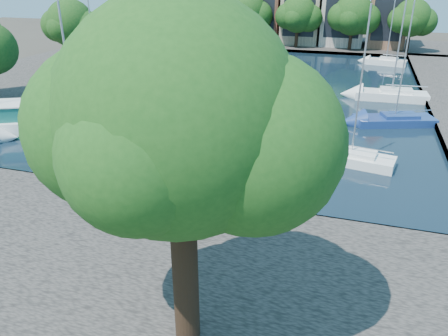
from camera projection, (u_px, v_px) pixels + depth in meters
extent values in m
plane|color=#38332B|center=(122.00, 193.00, 24.35)|extent=(160.00, 160.00, 0.00)
cube|color=black|center=(238.00, 90.00, 45.21)|extent=(38.00, 50.00, 0.08)
cube|color=#534D47|center=(38.00, 263.00, 18.16)|extent=(50.00, 14.00, 0.50)
cube|color=#534D47|center=(289.00, 43.00, 72.95)|extent=(60.00, 16.00, 0.50)
cube|color=#534D47|center=(35.00, 73.00, 51.84)|extent=(14.00, 52.00, 0.50)
cylinder|color=#332114|center=(185.00, 265.00, 13.16)|extent=(0.80, 0.80, 5.50)
sphere|color=#1B4C15|center=(178.00, 117.00, 11.23)|extent=(6.40, 6.40, 6.40)
sphere|color=#1B4C15|center=(253.00, 144.00, 11.24)|extent=(4.80, 4.80, 4.80)
sphere|color=#1B4C15|center=(111.00, 127.00, 11.49)|extent=(4.48, 4.48, 4.48)
cube|color=#856448|center=(161.00, 3.00, 76.76)|extent=(5.39, 9.00, 11.00)
cube|color=black|center=(150.00, 5.00, 72.86)|extent=(4.40, 0.05, 8.25)
cube|color=#C3B896|center=(193.00, 0.00, 74.83)|extent=(5.88, 9.00, 12.50)
cube|color=black|center=(183.00, 1.00, 70.94)|extent=(4.80, 0.05, 9.38)
cube|color=silver|center=(229.00, 7.00, 73.50)|extent=(6.37, 9.00, 10.50)
cube|color=black|center=(221.00, 9.00, 69.60)|extent=(5.20, 0.05, 7.88)
cube|color=black|center=(261.00, 1.00, 67.34)|extent=(4.40, 0.05, 9.75)
cube|color=tan|center=(303.00, 5.00, 69.93)|extent=(5.88, 9.00, 11.50)
cube|color=black|center=(299.00, 7.00, 66.04)|extent=(4.80, 0.05, 8.62)
cube|color=beige|center=(345.00, 4.00, 68.08)|extent=(6.37, 9.00, 12.00)
cube|color=black|center=(344.00, 6.00, 64.18)|extent=(5.20, 0.05, 9.00)
cube|color=brown|center=(389.00, 10.00, 66.64)|extent=(5.39, 9.00, 10.50)
cube|color=black|center=(390.00, 13.00, 62.75)|extent=(4.40, 0.05, 7.88)
cylinder|color=#332114|center=(154.00, 31.00, 73.32)|extent=(0.50, 0.50, 3.20)
sphere|color=#123F12|center=(153.00, 10.00, 71.96)|extent=(5.60, 5.60, 5.60)
sphere|color=#123F12|center=(163.00, 14.00, 72.00)|extent=(4.20, 4.20, 4.20)
sphere|color=#123F12|center=(143.00, 12.00, 72.14)|extent=(3.92, 3.92, 3.92)
cylinder|color=#332114|center=(199.00, 32.00, 71.17)|extent=(0.50, 0.50, 3.20)
sphere|color=#123F12|center=(198.00, 12.00, 69.86)|extent=(5.20, 5.20, 5.20)
sphere|color=#123F12|center=(208.00, 15.00, 69.92)|extent=(3.90, 3.90, 3.90)
sphere|color=#123F12|center=(189.00, 14.00, 70.00)|extent=(3.64, 3.64, 3.64)
cylinder|color=#332114|center=(246.00, 34.00, 69.02)|extent=(0.50, 0.50, 3.20)
sphere|color=#123F12|center=(247.00, 12.00, 67.61)|extent=(6.00, 6.00, 6.00)
sphere|color=#123F12|center=(258.00, 16.00, 67.64)|extent=(4.50, 4.50, 4.50)
sphere|color=#123F12|center=(236.00, 14.00, 67.83)|extent=(4.20, 4.20, 4.20)
cylinder|color=#332114|center=(297.00, 36.00, 66.87)|extent=(0.50, 0.50, 3.20)
sphere|color=#123F12|center=(298.00, 14.00, 65.53)|extent=(5.40, 5.40, 5.40)
sphere|color=#123F12|center=(309.00, 18.00, 65.58)|extent=(4.05, 4.05, 4.05)
sphere|color=#123F12|center=(288.00, 16.00, 65.70)|extent=(3.78, 3.78, 3.78)
cylinder|color=#332114|center=(350.00, 39.00, 64.71)|extent=(0.50, 0.50, 3.20)
sphere|color=#123F12|center=(353.00, 15.00, 63.33)|extent=(5.80, 5.80, 5.80)
sphere|color=#123F12|center=(365.00, 19.00, 63.37)|extent=(4.35, 4.35, 4.35)
sphere|color=#123F12|center=(342.00, 17.00, 63.53)|extent=(4.06, 4.06, 4.06)
cylinder|color=#332114|center=(408.00, 41.00, 62.56)|extent=(0.50, 0.50, 3.20)
sphere|color=#123F12|center=(412.00, 18.00, 61.26)|extent=(5.20, 5.20, 5.20)
sphere|color=#123F12|center=(423.00, 22.00, 61.31)|extent=(3.90, 3.90, 3.90)
sphere|color=#123F12|center=(401.00, 20.00, 61.40)|extent=(3.64, 3.64, 3.64)
cylinder|color=#332114|center=(74.00, 52.00, 53.71)|extent=(0.54, 0.54, 3.40)
sphere|color=#123F12|center=(70.00, 23.00, 52.31)|extent=(5.60, 5.60, 5.60)
sphere|color=#123F12|center=(85.00, 28.00, 52.35)|extent=(4.20, 4.20, 4.20)
sphere|color=#123F12|center=(58.00, 25.00, 52.49)|extent=(3.92, 3.92, 3.92)
cylinder|color=#362B1B|center=(185.00, 206.00, 19.93)|extent=(0.16, 0.16, 2.06)
cylinder|color=#362B1B|center=(189.00, 202.00, 20.31)|extent=(0.16, 0.16, 2.06)
cylinder|color=#362B1B|center=(218.00, 211.00, 19.50)|extent=(0.16, 0.16, 2.06)
cylinder|color=#362B1B|center=(221.00, 207.00, 19.87)|extent=(0.16, 0.16, 2.06)
cube|color=#362B1B|center=(203.00, 180.00, 19.32)|extent=(2.00, 0.56, 1.20)
cylinder|color=#362B1B|center=(171.00, 148.00, 19.17)|extent=(1.32, 0.31, 2.13)
cube|color=#362B1B|center=(155.00, 123.00, 18.93)|extent=(0.57, 0.18, 0.33)
cube|color=white|center=(57.00, 121.00, 33.70)|extent=(11.86, 8.23, 1.34)
cube|color=#13564D|center=(27.00, 111.00, 33.03)|extent=(4.79, 4.11, 1.23)
cylinder|color=#B2B2B7|center=(65.00, 47.00, 31.62)|extent=(0.16, 0.16, 10.29)
cube|color=navy|center=(99.00, 93.00, 42.23)|extent=(6.60, 2.93, 0.80)
cube|color=navy|center=(99.00, 91.00, 42.12)|extent=(2.95, 1.86, 0.44)
cylinder|color=#B2B2B7|center=(93.00, 45.00, 40.34)|extent=(0.11, 0.11, 8.71)
cube|color=white|center=(149.00, 70.00, 52.12)|extent=(6.11, 2.99, 0.84)
cube|color=white|center=(149.00, 67.00, 52.00)|extent=(2.76, 1.84, 0.47)
cylinder|color=#B2B2B7|center=(146.00, 28.00, 50.15)|extent=(0.11, 0.11, 9.03)
cube|color=silver|center=(161.00, 60.00, 57.40)|extent=(6.15, 3.17, 0.94)
cube|color=silver|center=(161.00, 58.00, 57.27)|extent=(2.80, 1.91, 0.52)
cylinder|color=#B2B2B7|center=(160.00, 28.00, 55.72)|extent=(0.13, 0.13, 7.57)
cube|color=silver|center=(178.00, 48.00, 66.45)|extent=(4.81, 2.01, 0.80)
cube|color=silver|center=(178.00, 47.00, 66.34)|extent=(2.14, 1.31, 0.44)
cylinder|color=#B2B2B7|center=(177.00, 18.00, 64.61)|extent=(0.11, 0.11, 8.47)
cube|color=white|center=(351.00, 157.00, 27.83)|extent=(5.56, 2.78, 0.81)
cube|color=white|center=(352.00, 153.00, 27.72)|extent=(2.52, 1.70, 0.45)
cylinder|color=#B2B2B7|center=(361.00, 84.00, 25.87)|extent=(0.11, 0.11, 9.00)
cube|color=navy|center=(395.00, 120.00, 34.84)|extent=(6.56, 4.13, 0.79)
cube|color=navy|center=(395.00, 116.00, 34.73)|extent=(3.06, 2.34, 0.44)
cylinder|color=#B2B2B7|center=(406.00, 54.00, 32.70)|extent=(0.11, 0.11, 9.89)
cube|color=white|center=(391.00, 95.00, 41.47)|extent=(6.67, 2.63, 0.98)
cube|color=white|center=(392.00, 91.00, 41.34)|extent=(2.95, 1.75, 0.55)
cylinder|color=#B2B2B7|center=(399.00, 45.00, 39.56)|extent=(0.13, 0.13, 8.69)
cube|color=white|center=(386.00, 61.00, 56.71)|extent=(5.30, 2.67, 0.92)
cube|color=white|center=(386.00, 59.00, 56.58)|extent=(2.40, 1.63, 0.51)
cylinder|color=#B2B2B7|center=(392.00, 24.00, 54.78)|extent=(0.12, 0.12, 8.81)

